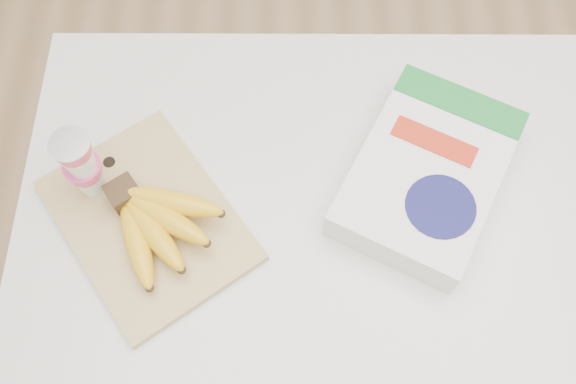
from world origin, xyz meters
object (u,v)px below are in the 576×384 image
(yogurt_stack, at_px, (81,164))
(bananas, at_px, (155,221))
(cereal_box, at_px, (427,173))
(cutting_board, at_px, (148,220))
(table, at_px, (345,296))

(yogurt_stack, bearing_deg, bananas, -33.41)
(bananas, height_order, cereal_box, bananas)
(cutting_board, xyz_separation_m, bananas, (0.02, -0.02, 0.04))
(cutting_board, relative_size, yogurt_stack, 2.29)
(bananas, bearing_deg, cutting_board, 138.36)
(table, height_order, cutting_board, cutting_board)
(yogurt_stack, bearing_deg, cereal_box, 1.85)
(table, distance_m, cereal_box, 0.48)
(cutting_board, bearing_deg, yogurt_stack, 112.68)
(cutting_board, height_order, cereal_box, cereal_box)
(cutting_board, distance_m, yogurt_stack, 0.14)
(table, distance_m, yogurt_stack, 0.69)
(table, relative_size, cereal_box, 2.97)
(table, height_order, bananas, bananas)
(cereal_box, bearing_deg, bananas, -141.13)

